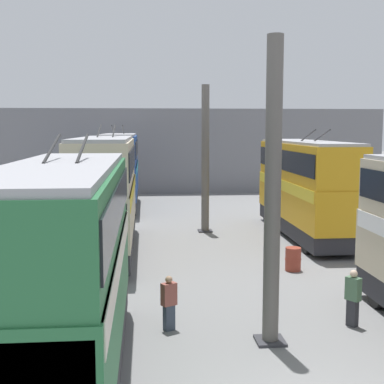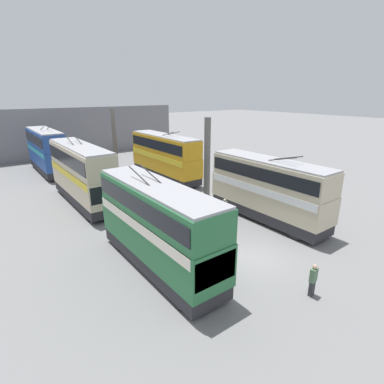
# 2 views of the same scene
# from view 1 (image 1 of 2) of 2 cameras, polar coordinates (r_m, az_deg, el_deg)

# --- Properties ---
(depot_back_wall) EXTENTS (0.50, 36.00, 7.42)m
(depot_back_wall) POSITION_cam_1_polar(r_m,az_deg,el_deg) (46.94, -1.01, 4.36)
(depot_back_wall) COLOR slate
(depot_back_wall) RESTS_ON ground_plane
(support_column_near) EXTENTS (0.77, 0.77, 8.06)m
(support_column_near) POSITION_cam_1_polar(r_m,az_deg,el_deg) (14.04, 8.59, -0.64)
(support_column_near) COLOR #605B56
(support_column_near) RESTS_ON ground_plane
(support_column_far) EXTENTS (0.77, 0.77, 8.06)m
(support_column_far) POSITION_cam_1_polar(r_m,az_deg,el_deg) (29.32, 1.43, 3.28)
(support_column_far) COLOR #605B56
(support_column_far) RESTS_ON ground_plane
(bus_left_far) EXTENTS (11.05, 2.54, 5.67)m
(bus_left_far) POSITION_cam_1_polar(r_m,az_deg,el_deg) (28.73, 12.00, 0.99)
(bus_left_far) COLOR black
(bus_left_far) RESTS_ON ground_plane
(bus_right_near) EXTENTS (9.78, 2.54, 5.58)m
(bus_right_near) POSITION_cam_1_polar(r_m,az_deg,el_deg) (12.01, -13.67, -7.31)
(bus_right_near) COLOR black
(bus_right_near) RESTS_ON ground_plane
(bus_right_mid) EXTENTS (10.82, 2.54, 5.92)m
(bus_right_mid) POSITION_cam_1_polar(r_m,az_deg,el_deg) (24.75, -9.20, 0.48)
(bus_right_mid) COLOR black
(bus_right_mid) RESTS_ON ground_plane
(bus_right_far) EXTENTS (10.04, 2.54, 5.94)m
(bus_right_far) POSITION_cam_1_polar(r_m,az_deg,el_deg) (38.40, -7.74, 2.72)
(bus_right_far) COLOR black
(bus_right_far) RESTS_ON ground_plane
(person_by_right_row) EXTENTS (0.42, 0.48, 1.58)m
(person_by_right_row) POSITION_cam_1_polar(r_m,az_deg,el_deg) (15.43, -2.47, -11.63)
(person_by_right_row) COLOR #384251
(person_by_right_row) RESTS_ON ground_plane
(person_by_left_row) EXTENTS (0.48, 0.43, 1.67)m
(person_by_left_row) POSITION_cam_1_polar(r_m,az_deg,el_deg) (16.37, 16.79, -10.63)
(person_by_left_row) COLOR #2D2D33
(person_by_left_row) RESTS_ON ground_plane
(oil_drum) EXTENTS (0.66, 0.66, 0.95)m
(oil_drum) POSITION_cam_1_polar(r_m,az_deg,el_deg) (22.05, 10.73, -7.05)
(oil_drum) COLOR #933828
(oil_drum) RESTS_ON ground_plane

